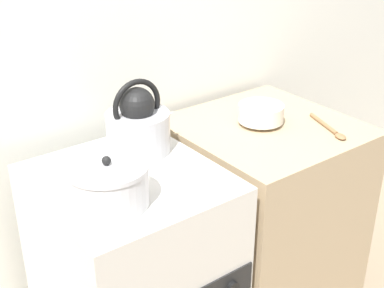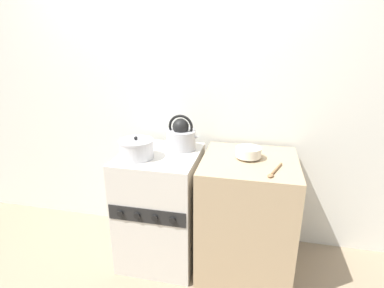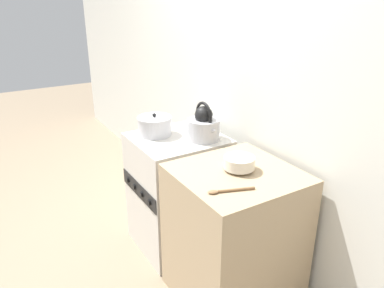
{
  "view_description": "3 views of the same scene",
  "coord_description": "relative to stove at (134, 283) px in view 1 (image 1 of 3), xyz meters",
  "views": [
    {
      "loc": [
        -0.76,
        -1.04,
        1.77
      ],
      "look_at": [
        0.26,
        0.31,
        0.94
      ],
      "focal_mm": 50.0,
      "sensor_mm": 36.0,
      "label": 1
    },
    {
      "loc": [
        0.69,
        -1.67,
        1.69
      ],
      "look_at": [
        0.25,
        0.32,
        0.99
      ],
      "focal_mm": 28.0,
      "sensor_mm": 36.0,
      "label": 2
    },
    {
      "loc": [
        2.2,
        -0.88,
        1.86
      ],
      "look_at": [
        0.27,
        0.28,
        0.95
      ],
      "focal_mm": 35.0,
      "sensor_mm": 36.0,
      "label": 3
    }
  ],
  "objects": [
    {
      "name": "wooden_spoon",
      "position": [
        0.83,
        -0.16,
        0.45
      ],
      "size": [
        0.11,
        0.25,
        0.02
      ],
      "color": "olive",
      "rests_on": "counter"
    },
    {
      "name": "cooking_pot",
      "position": [
        -0.13,
        -0.11,
        0.52
      ],
      "size": [
        0.25,
        0.25,
        0.16
      ],
      "color": "silver",
      "rests_on": "stove"
    },
    {
      "name": "stove",
      "position": [
        0.0,
        0.0,
        0.0
      ],
      "size": [
        0.58,
        0.65,
        0.9
      ],
      "color": "beige",
      "rests_on": "ground_plane"
    },
    {
      "name": "enamel_bowl",
      "position": [
        0.65,
        0.05,
        0.49
      ],
      "size": [
        0.18,
        0.18,
        0.08
      ],
      "color": "beige",
      "rests_on": "counter"
    },
    {
      "name": "wall_back",
      "position": [
        0.0,
        0.44,
        0.8
      ],
      "size": [
        7.0,
        0.06,
        2.5
      ],
      "color": "silver",
      "rests_on": "ground_plane"
    },
    {
      "name": "counter",
      "position": [
        0.67,
        0.03,
        -0.0
      ],
      "size": [
        0.68,
        0.69,
        0.89
      ],
      "color": "tan",
      "rests_on": "ground_plane"
    },
    {
      "name": "kettle",
      "position": [
        0.13,
        0.14,
        0.55
      ],
      "size": [
        0.28,
        0.23,
        0.27
      ],
      "color": "#B2B2B7",
      "rests_on": "stove"
    }
  ]
}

